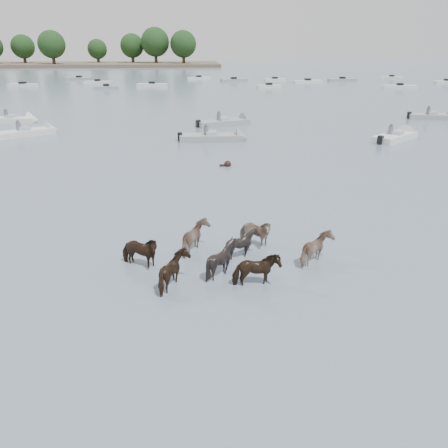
{
  "coord_description": "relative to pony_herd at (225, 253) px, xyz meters",
  "views": [
    {
      "loc": [
        -0.01,
        -11.13,
        6.96
      ],
      "look_at": [
        1.04,
        3.02,
        1.1
      ],
      "focal_mm": 35.04,
      "sensor_mm": 36.0,
      "label": 1
    }
  ],
  "objects": [
    {
      "name": "motorboat_c",
      "position": [
        2.65,
        27.9,
        -0.25
      ],
      "size": [
        5.64,
        3.52,
        1.92
      ],
      "rotation": [
        0.0,
        0.0,
        0.38
      ],
      "color": "gray",
      "rests_on": "ground"
    },
    {
      "name": "ground",
      "position": [
        -1.0,
        -1.99,
        -0.48
      ],
      "size": [
        400.0,
        400.0,
        0.0
      ],
      "primitive_type": "plane",
      "color": "slate",
      "rests_on": "ground"
    },
    {
      "name": "motorboat_f",
      "position": [
        -17.43,
        30.56,
        -0.25
      ],
      "size": [
        4.95,
        1.97,
        1.92
      ],
      "rotation": [
        0.0,
        0.0,
        -0.08
      ],
      "color": "silver",
      "rests_on": "ground"
    },
    {
      "name": "motorboat_e",
      "position": [
        23.7,
        29.55,
        -0.25
      ],
      "size": [
        5.01,
        2.58,
        1.92
      ],
      "rotation": [
        0.0,
        0.0,
        -0.22
      ],
      "color": "gray",
      "rests_on": "ground"
    },
    {
      "name": "motorboat_b",
      "position": [
        1.27,
        20.75,
        -0.25
      ],
      "size": [
        5.48,
        1.68,
        1.92
      ],
      "rotation": [
        0.0,
        0.0,
        -0.02
      ],
      "color": "gray",
      "rests_on": "ground"
    },
    {
      "name": "motorboat_d",
      "position": [
        15.37,
        20.31,
        -0.25
      ],
      "size": [
        4.89,
        4.4,
        1.92
      ],
      "rotation": [
        0.0,
        0.0,
        0.68
      ],
      "color": "silver",
      "rests_on": "ground"
    },
    {
      "name": "pony_herd",
      "position": [
        0.0,
        0.0,
        0.0
      ],
      "size": [
        7.53,
        4.14,
        1.28
      ],
      "color": "black",
      "rests_on": "ground"
    },
    {
      "name": "motorboat_a",
      "position": [
        -14.01,
        24.21,
        -0.25
      ],
      "size": [
        5.02,
        4.25,
        1.92
      ],
      "rotation": [
        0.0,
        0.0,
        0.63
      ],
      "color": "silver",
      "rests_on": "ground"
    },
    {
      "name": "distant_flotilla",
      "position": [
        -0.94,
        72.67,
        -0.22
      ],
      "size": [
        103.99,
        25.42,
        0.93
      ],
      "color": "silver",
      "rests_on": "ground"
    },
    {
      "name": "swimming_pony",
      "position": [
        1.11,
        13.0,
        -0.38
      ],
      "size": [
        0.72,
        0.44,
        0.44
      ],
      "color": "black",
      "rests_on": "ground"
    }
  ]
}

